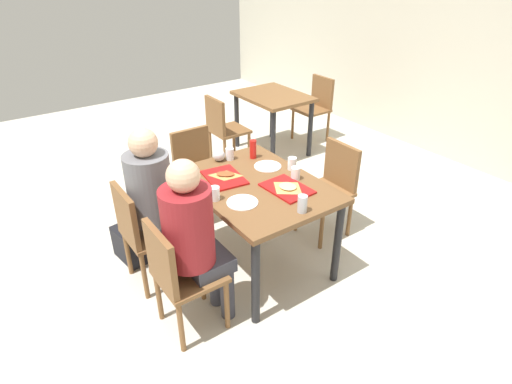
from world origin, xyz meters
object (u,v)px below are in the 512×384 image
at_px(plastic_cup_a, 292,164).
at_px(foil_bundle, 219,155).
at_px(condiment_bottle, 253,149).
at_px(plastic_cup_c, 230,154).
at_px(plastic_cup_d, 296,173).
at_px(chair_far_side, 332,183).
at_px(handbag, 129,245).
at_px(pizza_slice_a, 225,174).
at_px(pizza_slice_b, 288,187).
at_px(soda_can, 302,204).
at_px(person_in_red, 155,195).
at_px(background_table, 273,105).
at_px(chair_left_end, 197,167).
at_px(tray_red_near, 224,177).
at_px(person_in_brown_jacket, 194,234).
at_px(background_chair_near, 223,127).
at_px(plastic_cup_b, 215,193).
at_px(tray_red_far, 287,188).
at_px(chair_near_left, 142,229).
at_px(chair_near_right, 177,273).
at_px(main_table, 256,194).
at_px(paper_plate_near_edge, 242,202).
at_px(paper_plate_center, 268,166).
at_px(background_chair_far, 316,104).

distance_m(plastic_cup_a, foil_bundle, 0.62).
bearing_deg(condiment_bottle, plastic_cup_c, -116.80).
height_order(plastic_cup_a, plastic_cup_d, same).
distance_m(chair_far_side, handbag, 1.82).
height_order(pizza_slice_a, foil_bundle, foil_bundle).
relative_size(pizza_slice_b, soda_can, 1.82).
relative_size(person_in_red, foil_bundle, 12.53).
distance_m(pizza_slice_a, background_table, 2.24).
height_order(chair_left_end, background_table, chair_left_end).
bearing_deg(person_in_red, tray_red_near, 80.48).
distance_m(person_in_brown_jacket, background_chair_near, 2.51).
height_order(plastic_cup_b, plastic_cup_d, same).
height_order(tray_red_far, background_chair_near, background_chair_near).
bearing_deg(pizza_slice_b, plastic_cup_c, -174.70).
bearing_deg(chair_near_left, chair_near_right, 0.00).
bearing_deg(plastic_cup_a, person_in_red, -104.14).
bearing_deg(plastic_cup_d, main_table, -112.51).
bearing_deg(person_in_brown_jacket, paper_plate_near_edge, 105.00).
bearing_deg(foil_bundle, paper_plate_center, 39.00).
relative_size(plastic_cup_d, condiment_bottle, 0.62).
distance_m(person_in_brown_jacket, background_table, 2.98).
bearing_deg(paper_plate_center, foil_bundle, -141.00).
xyz_separation_m(pizza_slice_b, plastic_cup_a, (-0.25, 0.24, 0.03)).
bearing_deg(plastic_cup_c, chair_left_end, -172.53).
distance_m(pizza_slice_b, condiment_bottle, 0.61).
height_order(chair_near_left, plastic_cup_d, plastic_cup_d).
height_order(main_table, handbag, main_table).
height_order(main_table, pizza_slice_a, pizza_slice_a).
xyz_separation_m(plastic_cup_d, condiment_bottle, (-0.50, -0.04, 0.03)).
height_order(paper_plate_center, plastic_cup_a, plastic_cup_a).
relative_size(tray_red_near, condiment_bottle, 2.25).
xyz_separation_m(pizza_slice_a, foil_bundle, (-0.29, 0.11, 0.03)).
height_order(tray_red_near, soda_can, soda_can).
height_order(chair_left_end, person_in_brown_jacket, person_in_brown_jacket).
bearing_deg(pizza_slice_a, paper_plate_center, 84.13).
bearing_deg(background_table, plastic_cup_a, -33.13).
height_order(chair_left_end, person_in_red, person_in_red).
distance_m(pizza_slice_a, plastic_cup_c, 0.33).
xyz_separation_m(paper_plate_near_edge, foil_bundle, (-0.68, 0.22, 0.05)).
bearing_deg(pizza_slice_b, chair_near_right, -85.25).
height_order(tray_red_near, background_chair_near, background_chair_near).
bearing_deg(plastic_cup_a, plastic_cup_c, -145.28).
bearing_deg(main_table, pizza_slice_a, -147.91).
height_order(background_table, background_chair_far, background_chair_far).
bearing_deg(pizza_slice_a, background_table, 133.18).
relative_size(paper_plate_center, background_table, 0.24).
height_order(paper_plate_near_edge, plastic_cup_b, plastic_cup_b).
xyz_separation_m(tray_red_far, soda_can, (0.30, -0.11, 0.05)).
distance_m(paper_plate_near_edge, foil_bundle, 0.72).
height_order(main_table, background_table, same).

